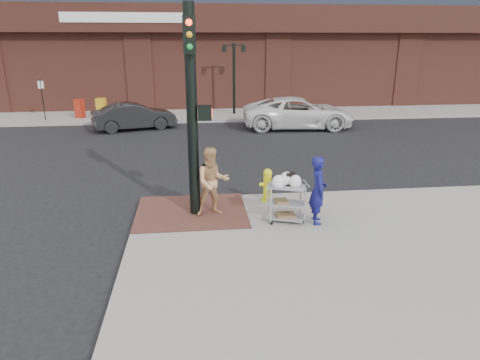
{
  "coord_description": "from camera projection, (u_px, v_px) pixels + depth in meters",
  "views": [
    {
      "loc": [
        -0.5,
        -9.34,
        4.35
      ],
      "look_at": [
        0.55,
        0.02,
        1.25
      ],
      "focal_mm": 32.0,
      "sensor_mm": 36.0,
      "label": 1
    }
  ],
  "objects": [
    {
      "name": "minivan_white",
      "position": [
        298.0,
        113.0,
        21.83
      ],
      "size": [
        5.82,
        3.0,
        1.57
      ],
      "primitive_type": "imported",
      "rotation": [
        0.0,
        0.0,
        1.5
      ],
      "color": "white",
      "rests_on": "ground"
    },
    {
      "name": "fire_hydrant",
      "position": [
        267.0,
        185.0,
        11.53
      ],
      "size": [
        0.44,
        0.3,
        0.92
      ],
      "color": "yellow",
      "rests_on": "sidewalk_near"
    },
    {
      "name": "parking_sign",
      "position": [
        43.0,
        100.0,
        23.09
      ],
      "size": [
        0.05,
        0.05,
        2.2
      ],
      "primitive_type": "cylinder",
      "color": "black",
      "rests_on": "sidewalk_far"
    },
    {
      "name": "utility_cart",
      "position": [
        286.0,
        200.0,
        10.24
      ],
      "size": [
        0.99,
        0.75,
        1.21
      ],
      "color": "gray",
      "rests_on": "sidewalk_near"
    },
    {
      "name": "sedan_dark",
      "position": [
        134.0,
        116.0,
        21.5
      ],
      "size": [
        4.34,
        2.59,
        1.35
      ],
      "primitive_type": "imported",
      "rotation": [
        0.0,
        0.0,
        1.87
      ],
      "color": "black",
      "rests_on": "ground"
    },
    {
      "name": "newsbox_red",
      "position": [
        80.0,
        109.0,
        23.93
      ],
      "size": [
        0.56,
        0.54,
        1.05
      ],
      "primitive_type": "cube",
      "rotation": [
        0.0,
        0.0,
        -0.42
      ],
      "color": "#9E2212",
      "rests_on": "sidewalk_far"
    },
    {
      "name": "woman_blue",
      "position": [
        318.0,
        190.0,
        10.09
      ],
      "size": [
        0.47,
        0.65,
        1.65
      ],
      "primitive_type": "imported",
      "rotation": [
        0.0,
        0.0,
        1.45
      ],
      "color": "navy",
      "rests_on": "sidewalk_near"
    },
    {
      "name": "sidewalk_far",
      "position": [
        325.0,
        85.0,
        41.73
      ],
      "size": [
        65.0,
        36.0,
        0.15
      ],
      "primitive_type": "cube",
      "color": "gray",
      "rests_on": "ground"
    },
    {
      "name": "traffic_signal_pole",
      "position": [
        193.0,
        108.0,
        10.02
      ],
      "size": [
        0.61,
        0.51,
        5.0
      ],
      "color": "black",
      "rests_on": "sidewalk_near"
    },
    {
      "name": "pedestrian_tan",
      "position": [
        213.0,
        182.0,
        10.52
      ],
      "size": [
        0.94,
        0.79,
        1.73
      ],
      "primitive_type": "imported",
      "rotation": [
        0.0,
        0.0,
        0.17
      ],
      "color": "tan",
      "rests_on": "sidewalk_near"
    },
    {
      "name": "ground",
      "position": [
        217.0,
        231.0,
        10.23
      ],
      "size": [
        220.0,
        220.0,
        0.0
      ],
      "primitive_type": "plane",
      "color": "black",
      "rests_on": "ground"
    },
    {
      "name": "newsbox_yellow",
      "position": [
        102.0,
        108.0,
        23.75
      ],
      "size": [
        0.54,
        0.51,
        1.12
      ],
      "primitive_type": "cube",
      "rotation": [
        0.0,
        0.0,
        -0.18
      ],
      "color": "gold",
      "rests_on": "sidewalk_far"
    },
    {
      "name": "brick_curb_ramp",
      "position": [
        192.0,
        211.0,
        10.96
      ],
      "size": [
        2.8,
        2.4,
        0.01
      ],
      "primitive_type": "cube",
      "color": "#553127",
      "rests_on": "sidewalk_near"
    },
    {
      "name": "lamp_post",
      "position": [
        234.0,
        71.0,
        24.72
      ],
      "size": [
        1.32,
        0.22,
        4.0
      ],
      "color": "black",
      "rests_on": "sidewalk_far"
    }
  ]
}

